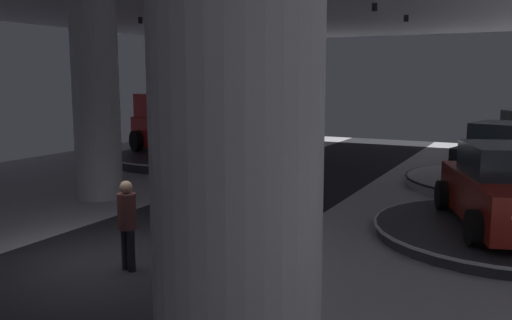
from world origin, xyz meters
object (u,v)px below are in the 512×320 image
Objects in this scene: column_left at (96,99)px; display_platform_far_left at (184,158)px; column_right at (237,149)px; display_platform_far_right at (503,183)px; display_car_far_right at (504,154)px; visitor_walking_near at (127,220)px; display_platform_mid_right at (504,232)px; pickup_truck_deep_left at (222,120)px; pickup_truck_far_left at (180,130)px; visitor_walking_far at (316,153)px; display_platform_deep_left at (228,141)px; display_car_mid_right at (507,191)px.

column_left is 0.97× the size of display_platform_far_left.
column_right is 17.18m from display_platform_far_left.
display_platform_far_right is 0.90m from display_car_far_right.
visitor_walking_near reaches higher than display_platform_far_left.
column_left is at bearing -175.73° from display_platform_mid_right.
display_platform_mid_right is at bearing -39.87° from pickup_truck_deep_left.
pickup_truck_far_left is 6.42m from visitor_walking_far.
column_right reaches higher than visitor_walking_far.
pickup_truck_far_left reaches higher than pickup_truck_deep_left.
display_platform_far_left is 11.47m from display_car_far_right.
display_platform_far_left is at bearing -178.85° from display_car_far_right.
column_right reaches higher than display_car_far_right.
display_car_mid_right is at bearing -40.83° from display_platform_deep_left.
pickup_truck_deep_left reaches higher than visitor_walking_near.
column_left is 6.53m from visitor_walking_near.
pickup_truck_deep_left reaches higher than display_platform_deep_left.
pickup_truck_far_left is 3.57× the size of visitor_walking_near.
display_platform_far_right is (12.88, -5.68, -0.00)m from display_platform_deep_left.
visitor_walking_far is at bearing 143.93° from display_platform_mid_right.
pickup_truck_far_left is at bearing -179.58° from display_car_far_right.
column_right is 3.46× the size of visitor_walking_near.
display_platform_far_right is at bearing 1.30° from display_platform_far_left.
visitor_walking_near is at bearing -116.70° from display_platform_far_right.
pickup_truck_far_left is 11.72m from display_car_far_right.
column_right is 0.97× the size of display_platform_far_left.
display_platform_far_left is at bearing 102.90° from column_left.
visitor_walking_far is (6.25, -1.42, -0.38)m from pickup_truck_far_left.
display_platform_deep_left is 18.08m from visitor_walking_near.
column_right is at bearing -41.29° from column_left.
pickup_truck_deep_left is 17.86m from visitor_walking_near.
display_platform_far_right is at bearing 0.56° from pickup_truck_far_left.
display_platform_far_right is at bearing 76.48° from display_car_far_right.
column_right is 0.96× the size of display_platform_far_right.
display_platform_mid_right is at bearing -86.76° from display_car_far_right.
display_car_far_right is at bearing 84.01° from column_right.
visitor_walking_near is (6.31, -10.67, -0.38)m from pickup_truck_far_left.
display_platform_deep_left reaches higher than display_platform_far_right.
column_left is 1.22× the size of display_car_far_right.
display_platform_far_right is 5.73m from visitor_walking_far.
column_left is 0.97× the size of display_platform_deep_left.
pickup_truck_deep_left is 14.11m from display_platform_far_right.
pickup_truck_far_left is at bearing 167.25° from visitor_walking_far.
display_platform_mid_right is 0.94× the size of pickup_truck_deep_left.
display_platform_mid_right is at bearing -36.07° from visitor_walking_far.
pickup_truck_deep_left is at bearing 104.14° from column_left.
display_car_mid_right is 7.14m from visitor_walking_far.
display_platform_mid_right is 0.88m from display_car_mid_right.
display_car_mid_right is at bearing 109.51° from display_platform_mid_right.
pickup_truck_far_left is 12.40m from visitor_walking_near.
display_platform_mid_right is at bearing -25.02° from display_platform_far_left.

